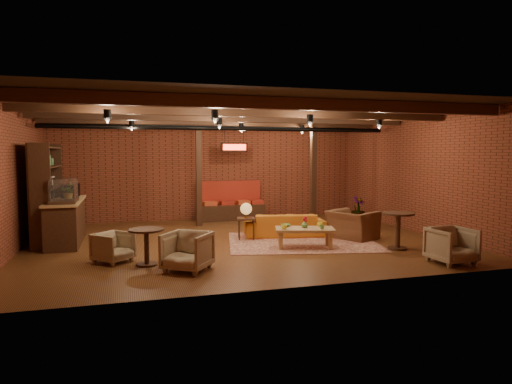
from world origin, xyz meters
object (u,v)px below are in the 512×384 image
object	(u,v)px
armchair_a	(113,246)
plant_tall	(358,184)
side_table_lamp	(246,212)
armchair_b	(187,249)
round_table_left	(147,241)
round_table_right	(398,225)
armchair_far	(452,244)
coffee_table	(304,230)
sofa	(284,225)
side_table_book	(348,217)
armchair_right	(353,220)

from	to	relation	value
armchair_a	plant_tall	size ratio (longest dim) A/B	0.28
side_table_lamp	armchair_b	xyz separation A→B (m)	(-1.84, -2.65, -0.30)
round_table_left	round_table_right	world-z (taller)	round_table_right
round_table_left	armchair_far	size ratio (longest dim) A/B	0.91
side_table_lamp	armchair_a	bearing A→B (deg)	-153.49
armchair_a	armchair_far	bearing A→B (deg)	-61.97
coffee_table	plant_tall	xyz separation A→B (m)	(3.17, 3.27, 0.78)
side_table_lamp	round_table_left	xyz separation A→B (m)	(-2.54, -2.03, -0.22)
sofa	round_table_left	xyz separation A→B (m)	(-3.61, -2.17, 0.18)
round_table_right	plant_tall	bearing A→B (deg)	73.38
plant_tall	armchair_b	bearing A→B (deg)	-142.88
coffee_table	plant_tall	distance (m)	4.62
round_table_left	side_table_book	bearing A→B (deg)	22.76
side_table_book	armchair_b	bearing A→B (deg)	-148.65
side_table_lamp	round_table_left	distance (m)	3.26
coffee_table	armchair_b	size ratio (longest dim) A/B	1.84
armchair_a	side_table_lamp	bearing A→B (deg)	-18.53
side_table_book	plant_tall	distance (m)	2.17
side_table_book	armchair_far	bearing A→B (deg)	-85.73
side_table_book	plant_tall	bearing A→B (deg)	53.33
round_table_left	armchair_right	distance (m)	5.34
round_table_right	armchair_far	world-z (taller)	round_table_right
round_table_right	armchair_far	size ratio (longest dim) A/B	1.07
plant_tall	coffee_table	bearing A→B (deg)	-134.11
sofa	side_table_book	world-z (taller)	sofa
armchair_b	plant_tall	world-z (taller)	plant_tall
sofa	plant_tall	distance (m)	3.69
sofa	round_table_right	bearing A→B (deg)	140.42
round_table_right	armchair_b	bearing A→B (deg)	-173.50
round_table_left	armchair_a	world-z (taller)	round_table_left
armchair_b	round_table_right	bearing A→B (deg)	41.31
armchair_b	armchair_far	bearing A→B (deg)	24.87
round_table_left	side_table_book	world-z (taller)	round_table_left
side_table_book	plant_tall	xyz separation A→B (m)	(1.21, 1.63, 0.77)
plant_tall	round_table_left	bearing A→B (deg)	-149.63
sofa	coffee_table	world-z (taller)	coffee_table
sofa	armchair_far	bearing A→B (deg)	130.55
coffee_table	armchair_a	bearing A→B (deg)	-176.93
sofa	round_table_right	size ratio (longest dim) A/B	2.47
round_table_left	armchair_far	bearing A→B (deg)	-14.61
side_table_lamp	armchair_right	xyz separation A→B (m)	(2.62, -0.67, -0.22)
coffee_table	plant_tall	size ratio (longest dim) A/B	0.62
armchair_b	plant_tall	distance (m)	7.60
round_table_left	sofa	bearing A→B (deg)	31.00
round_table_left	armchair_right	bearing A→B (deg)	14.69
armchair_a	plant_tall	xyz separation A→B (m)	(7.36, 3.50, 0.85)
armchair_a	round_table_right	xyz separation A→B (m)	(6.17, -0.51, 0.23)
side_table_lamp	round_table_right	xyz separation A→B (m)	(3.00, -2.10, -0.14)
sofa	armchair_b	distance (m)	4.03
armchair_far	plant_tall	bearing A→B (deg)	77.38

